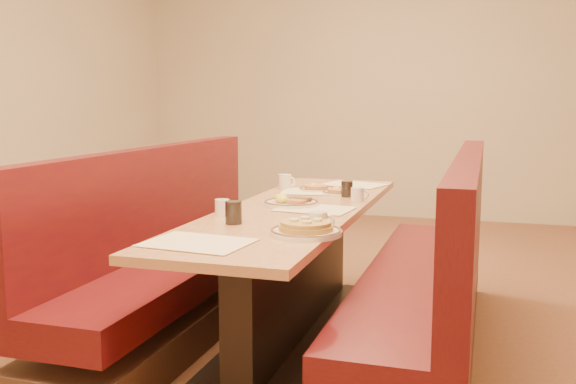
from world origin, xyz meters
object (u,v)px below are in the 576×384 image
(coffee_mug_a, at_px, (319,221))
(soda_tumbler_near, at_px, (234,212))
(pancake_plate, at_px, (306,229))
(coffee_mug_b, at_px, (223,207))
(diner_table, at_px, (295,275))
(coffee_mug_c, at_px, (358,194))
(eggs_plate, at_px, (290,202))
(booth_right, at_px, (432,288))
(coffee_mug_d, at_px, (285,181))
(booth_left, at_px, (175,267))
(soda_tumbler_mid, at_px, (347,189))

(coffee_mug_a, distance_m, soda_tumbler_near, 0.42)
(pancake_plate, xyz_separation_m, coffee_mug_b, (-0.53, 0.33, 0.02))
(diner_table, height_order, pancake_plate, pancake_plate)
(diner_table, relative_size, coffee_mug_c, 24.46)
(soda_tumbler_near, bearing_deg, coffee_mug_a, -5.71)
(pancake_plate, bearing_deg, eggs_plate, 112.02)
(coffee_mug_a, bearing_deg, booth_right, 36.97)
(coffee_mug_d, height_order, soda_tumbler_near, soda_tumbler_near)
(diner_table, xyz_separation_m, coffee_mug_b, (-0.28, -0.35, 0.42))
(coffee_mug_a, xyz_separation_m, coffee_mug_d, (-0.56, 1.26, 0.00))
(diner_table, bearing_deg, booth_left, 180.00)
(coffee_mug_b, bearing_deg, soda_tumbler_mid, 84.53)
(pancake_plate, bearing_deg, booth_right, 54.65)
(pancake_plate, relative_size, coffee_mug_a, 2.77)
(booth_left, bearing_deg, soda_tumbler_mid, 26.00)
(booth_right, distance_m, soda_tumbler_near, 1.12)
(booth_right, bearing_deg, pancake_plate, -125.35)
(coffee_mug_b, height_order, coffee_mug_c, coffee_mug_b)
(coffee_mug_a, height_order, soda_tumbler_near, soda_tumbler_near)
(eggs_plate, distance_m, coffee_mug_d, 0.68)
(booth_right, xyz_separation_m, coffee_mug_a, (-0.45, -0.58, 0.43))
(soda_tumbler_mid, bearing_deg, coffee_mug_d, 153.20)
(booth_right, relative_size, coffee_mug_d, 20.50)
(soda_tumbler_near, bearing_deg, soda_tumbler_mid, 71.84)
(pancake_plate, bearing_deg, coffee_mug_a, 71.44)
(diner_table, distance_m, coffee_mug_b, 0.61)
(coffee_mug_d, bearing_deg, diner_table, -62.84)
(coffee_mug_b, height_order, soda_tumbler_mid, soda_tumbler_mid)
(coffee_mug_a, xyz_separation_m, soda_tumbler_near, (-0.42, 0.04, 0.01))
(coffee_mug_b, relative_size, soda_tumbler_mid, 1.06)
(coffee_mug_a, bearing_deg, soda_tumbler_mid, 79.97)
(coffee_mug_c, relative_size, soda_tumbler_near, 0.95)
(eggs_plate, height_order, coffee_mug_d, coffee_mug_d)
(booth_left, height_order, pancake_plate, booth_left)
(pancake_plate, xyz_separation_m, soda_tumbler_near, (-0.39, 0.14, 0.03))
(eggs_plate, height_order, soda_tumbler_mid, soda_tumbler_mid)
(coffee_mug_b, height_order, coffee_mug_d, coffee_mug_d)
(coffee_mug_a, bearing_deg, pancake_plate, -123.95)
(coffee_mug_a, distance_m, coffee_mug_d, 1.38)
(diner_table, height_order, coffee_mug_c, coffee_mug_c)
(coffee_mug_b, bearing_deg, booth_right, 43.70)
(soda_tumbler_near, bearing_deg, eggs_plate, 80.63)
(coffee_mug_d, distance_m, soda_tumbler_near, 1.23)
(coffee_mug_a, bearing_deg, coffee_mug_d, 98.44)
(coffee_mug_a, distance_m, coffee_mug_c, 0.87)
(booth_left, relative_size, booth_right, 1.00)
(pancake_plate, bearing_deg, diner_table, 110.15)
(booth_right, bearing_deg, coffee_mug_a, -127.64)
(coffee_mug_a, bearing_deg, coffee_mug_b, 141.65)
(coffee_mug_b, bearing_deg, coffee_mug_d, 114.69)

